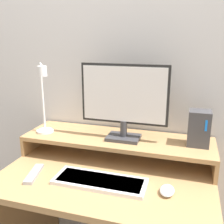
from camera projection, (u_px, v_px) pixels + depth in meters
The scene contains 9 objects.
wall_back at pixel (126, 64), 1.49m from camera, with size 6.00×0.05×2.50m.
desk at pixel (107, 214), 1.35m from camera, with size 1.02×0.67×0.76m.
monitor_shelf at pixel (117, 140), 1.42m from camera, with size 1.02×0.30×0.12m.
monitor at pixel (124, 99), 1.33m from camera, with size 0.45×0.12×0.40m.
desk_lamp at pixel (43, 100), 1.39m from camera, with size 0.14×0.18×0.39m.
router_dock at pixel (199, 128), 1.29m from camera, with size 0.11×0.10×0.18m.
keyboard at pixel (100, 181), 1.18m from camera, with size 0.42×0.16×0.02m.
mouse at pixel (167, 190), 1.10m from camera, with size 0.06×0.09×0.03m.
remote_control at pixel (34, 174), 1.25m from camera, with size 0.08×0.18×0.02m.
Camera 1 is at (0.36, -0.76, 1.40)m, focal length 42.00 mm.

